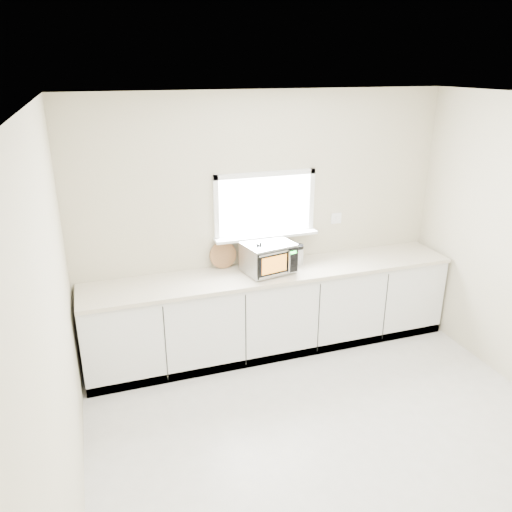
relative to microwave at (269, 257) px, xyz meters
name	(u,v)px	position (x,y,z in m)	size (l,w,h in m)	color
ground	(346,453)	(0.07, -1.67, -1.08)	(4.00, 4.00, 0.00)	beige
back_wall	(264,222)	(0.07, 0.32, 0.28)	(4.00, 0.17, 2.70)	beige
cabinets	(273,312)	(0.07, 0.03, -0.64)	(3.92, 0.60, 0.88)	white
countertop	(274,272)	(0.07, 0.02, -0.18)	(3.92, 0.64, 0.04)	beige
microwave	(269,257)	(0.00, 0.00, 0.00)	(0.55, 0.47, 0.31)	black
knife_block	(256,260)	(-0.13, 0.01, -0.02)	(0.17, 0.26, 0.34)	#463019
cutting_board	(223,255)	(-0.41, 0.27, -0.02)	(0.28, 0.28, 0.02)	#955739
coffee_grinder	(297,254)	(0.37, 0.11, -0.05)	(0.15, 0.15, 0.22)	#ACAFB4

